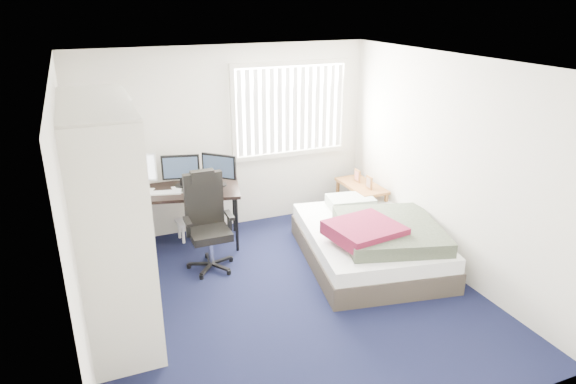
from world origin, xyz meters
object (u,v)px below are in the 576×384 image
at_px(desk, 178,187).
at_px(bed, 371,241).
at_px(nightstand, 361,189).
at_px(office_chair, 208,231).

height_order(desk, bed, desk).
distance_m(nightstand, bed, 1.23).
distance_m(desk, office_chair, 0.82).
bearing_deg(desk, nightstand, -6.67).
bearing_deg(office_chair, nightstand, 10.29).
bearing_deg(bed, nightstand, 65.72).
height_order(office_chair, nightstand, office_chair).
height_order(desk, office_chair, desk).
xyz_separation_m(desk, bed, (2.04, -1.39, -0.51)).
relative_size(desk, office_chair, 1.43).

